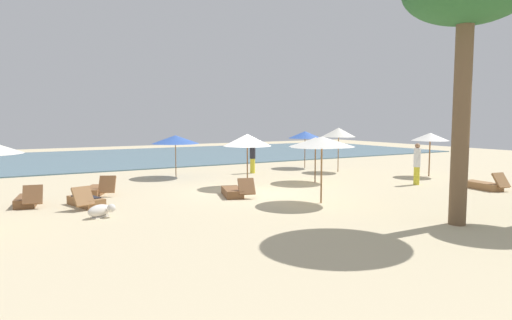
# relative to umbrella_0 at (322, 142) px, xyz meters

# --- Properties ---
(ground_plane) EXTENTS (60.00, 60.00, 0.00)m
(ground_plane) POSITION_rel_umbrella_0_xyz_m (-0.81, 3.32, -2.04)
(ground_plane) COLOR beige
(ocean_water) EXTENTS (48.00, 16.00, 0.06)m
(ocean_water) POSITION_rel_umbrella_0_xyz_m (-0.81, 20.32, -2.01)
(ocean_water) COLOR slate
(ocean_water) RESTS_ON ground_plane
(umbrella_0) EXTENTS (2.16, 2.16, 2.21)m
(umbrella_0) POSITION_rel_umbrella_0_xyz_m (0.00, 0.00, 0.00)
(umbrella_0) COLOR olive
(umbrella_0) RESTS_ON ground_plane
(umbrella_2) EXTENTS (1.75, 1.75, 2.29)m
(umbrella_2) POSITION_rel_umbrella_0_xyz_m (6.18, 6.37, 0.02)
(umbrella_2) COLOR olive
(umbrella_2) RESTS_ON ground_plane
(umbrella_3) EXTENTS (2.16, 2.16, 1.97)m
(umbrella_3) POSITION_rel_umbrella_0_xyz_m (2.80, 3.94, -0.29)
(umbrella_3) COLOR brown
(umbrella_3) RESTS_ON ground_plane
(umbrella_4) EXTENTS (1.94, 1.94, 2.16)m
(umbrella_4) POSITION_rel_umbrella_0_xyz_m (-0.45, 4.19, -0.12)
(umbrella_4) COLOR brown
(umbrella_4) RESTS_ON ground_plane
(umbrella_5) EXTENTS (1.74, 1.74, 2.10)m
(umbrella_5) POSITION_rel_umbrella_0_xyz_m (8.77, 2.76, -0.14)
(umbrella_5) COLOR brown
(umbrella_5) RESTS_ON ground_plane
(umbrella_6) EXTENTS (1.89, 1.89, 2.06)m
(umbrella_6) POSITION_rel_umbrella_0_xyz_m (5.82, 8.78, -0.18)
(umbrella_6) COLOR brown
(umbrella_6) RESTS_ON ground_plane
(umbrella_7) EXTENTS (2.21, 2.21, 1.99)m
(umbrella_7) POSITION_rel_umbrella_0_xyz_m (-1.87, 8.60, -0.24)
(umbrella_7) COLOR olive
(umbrella_7) RESTS_ON ground_plane
(lounger_0) EXTENTS (1.08, 1.78, 0.70)m
(lounger_0) POSITION_rel_umbrella_0_xyz_m (-1.91, 2.61, -1.87)
(lounger_0) COLOR brown
(lounger_0) RESTS_ON ground_plane
(lounger_1) EXTENTS (0.83, 1.74, 0.71)m
(lounger_1) POSITION_rel_umbrella_0_xyz_m (7.35, -0.99, -1.87)
(lounger_1) COLOR olive
(lounger_1) RESTS_ON ground_plane
(lounger_2) EXTENTS (1.03, 1.76, 0.72)m
(lounger_2) POSITION_rel_umbrella_0_xyz_m (-6.83, 3.36, -1.86)
(lounger_2) COLOR olive
(lounger_2) RESTS_ON ground_plane
(lounger_3) EXTENTS (1.26, 1.72, 0.74)m
(lounger_3) POSITION_rel_umbrella_0_xyz_m (-6.12, 5.43, -1.87)
(lounger_3) COLOR brown
(lounger_3) RESTS_ON ground_plane
(lounger_4) EXTENTS (0.89, 1.74, 0.72)m
(lounger_4) POSITION_rel_umbrella_0_xyz_m (-8.43, 4.45, -1.87)
(lounger_4) COLOR brown
(lounger_4) RESTS_ON ground_plane
(person_0) EXTENTS (0.30, 0.30, 1.75)m
(person_0) POSITION_rel_umbrella_0_xyz_m (6.05, 1.21, -1.14)
(person_0) COLOR yellow
(person_0) RESTS_ON ground_plane
(person_1) EXTENTS (0.41, 0.41, 1.71)m
(person_1) POSITION_rel_umbrella_0_xyz_m (2.07, 8.15, -1.16)
(person_1) COLOR yellow
(person_1) RESTS_ON ground_plane
(dog) EXTENTS (0.83, 0.65, 0.39)m
(dog) POSITION_rel_umbrella_0_xyz_m (-6.75, 1.45, -1.84)
(dog) COLOR silver
(dog) RESTS_ON ground_plane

